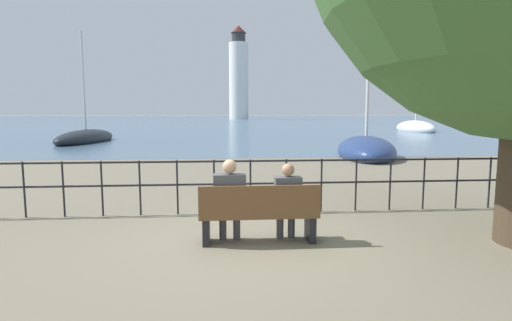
{
  "coord_description": "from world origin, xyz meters",
  "views": [
    {
      "loc": [
        -0.54,
        -5.83,
        1.94
      ],
      "look_at": [
        0.0,
        0.5,
        1.18
      ],
      "focal_mm": 28.0,
      "sensor_mm": 36.0,
      "label": 1
    }
  ],
  "objects": [
    {
      "name": "ground_plane",
      "position": [
        0.0,
        0.0,
        0.0
      ],
      "size": [
        1000.0,
        1000.0,
        0.0
      ],
      "primitive_type": "plane",
      "color": "#7A705B"
    },
    {
      "name": "harbor_lighthouse",
      "position": [
        4.97,
        123.34,
        13.62
      ],
      "size": [
        6.12,
        6.12,
        29.29
      ],
      "color": "white",
      "rests_on": "ground_plane"
    },
    {
      "name": "sailboat_0",
      "position": [
        19.88,
        34.91,
        0.36
      ],
      "size": [
        2.64,
        7.05,
        8.17
      ],
      "rotation": [
        0.0,
        0.0,
        0.04
      ],
      "color": "white",
      "rests_on": "ground_plane"
    },
    {
      "name": "sailboat_1",
      "position": [
        5.87,
        11.46,
        0.3
      ],
      "size": [
        3.83,
        6.45,
        8.88
      ],
      "rotation": [
        0.0,
        0.0,
        -0.24
      ],
      "color": "navy",
      "rests_on": "ground_plane"
    },
    {
      "name": "harbor_water",
      "position": [
        0.0,
        161.23,
        0.0
      ],
      "size": [
        600.0,
        300.0,
        0.01
      ],
      "color": "slate",
      "rests_on": "ground_plane"
    },
    {
      "name": "promenade_railing",
      "position": [
        0.0,
        1.77,
        0.69
      ],
      "size": [
        11.25,
        0.04,
        1.05
      ],
      "color": "black",
      "rests_on": "ground_plane"
    },
    {
      "name": "seated_person_right",
      "position": [
        0.43,
        0.02,
        0.66
      ],
      "size": [
        0.4,
        0.35,
        1.19
      ],
      "color": "#4C4C51",
      "rests_on": "ground_plane"
    },
    {
      "name": "sailboat_2",
      "position": [
        -9.71,
        22.01,
        0.26
      ],
      "size": [
        2.79,
        8.23,
        7.7
      ],
      "rotation": [
        0.0,
        0.0,
        -0.06
      ],
      "color": "black",
      "rests_on": "ground_plane"
    },
    {
      "name": "seated_person_left",
      "position": [
        -0.43,
        0.01,
        0.69
      ],
      "size": [
        0.47,
        0.35,
        1.26
      ],
      "color": "#4C4C51",
      "rests_on": "ground_plane"
    },
    {
      "name": "park_bench",
      "position": [
        0.0,
        -0.06,
        0.43
      ],
      "size": [
        1.78,
        0.45,
        0.9
      ],
      "color": "brown",
      "rests_on": "ground_plane"
    }
  ]
}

